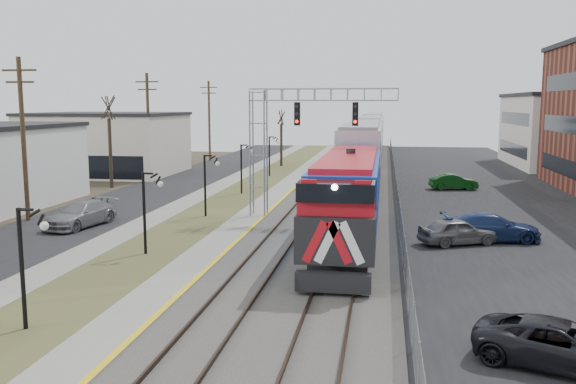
# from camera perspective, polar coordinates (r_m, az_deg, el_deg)

# --- Properties ---
(street_west) EXTENTS (7.00, 120.00, 0.04)m
(street_west) POSITION_cam_1_polar(r_m,az_deg,el_deg) (48.53, -13.84, -0.49)
(street_west) COLOR black
(street_west) RESTS_ON ground
(sidewalk) EXTENTS (2.00, 120.00, 0.08)m
(sidewalk) POSITION_cam_1_polar(r_m,az_deg,el_deg) (46.97, -8.77, -0.61)
(sidewalk) COLOR gray
(sidewalk) RESTS_ON ground
(grass_median) EXTENTS (4.00, 120.00, 0.06)m
(grass_median) POSITION_cam_1_polar(r_m,az_deg,el_deg) (46.15, -5.22, -0.71)
(grass_median) COLOR brown
(grass_median) RESTS_ON ground
(platform) EXTENTS (2.00, 120.00, 0.24)m
(platform) POSITION_cam_1_polar(r_m,az_deg,el_deg) (45.50, -1.56, -0.70)
(platform) COLOR gray
(platform) RESTS_ON ground
(ballast_bed) EXTENTS (8.00, 120.00, 0.20)m
(ballast_bed) POSITION_cam_1_polar(r_m,az_deg,el_deg) (44.86, 4.73, -0.88)
(ballast_bed) COLOR #595651
(ballast_bed) RESTS_ON ground
(parking_lot) EXTENTS (16.00, 120.00, 0.04)m
(parking_lot) POSITION_cam_1_polar(r_m,az_deg,el_deg) (45.60, 19.95, -1.30)
(parking_lot) COLOR black
(parking_lot) RESTS_ON ground
(platform_edge) EXTENTS (0.24, 120.00, 0.01)m
(platform_edge) POSITION_cam_1_polar(r_m,az_deg,el_deg) (45.32, -0.47, -0.57)
(platform_edge) COLOR gold
(platform_edge) RESTS_ON platform
(track_near) EXTENTS (1.58, 120.00, 0.15)m
(track_near) POSITION_cam_1_polar(r_m,az_deg,el_deg) (45.02, 2.20, -0.60)
(track_near) COLOR #2D2119
(track_near) RESTS_ON ballast_bed
(track_far) EXTENTS (1.58, 120.00, 0.15)m
(track_far) POSITION_cam_1_polar(r_m,az_deg,el_deg) (44.75, 6.65, -0.70)
(track_far) COLOR #2D2119
(track_far) RESTS_ON ballast_bed
(train) EXTENTS (3.00, 85.85, 5.33)m
(train) POSITION_cam_1_polar(r_m,az_deg,el_deg) (66.30, 7.50, 4.50)
(train) COLOR #1539B0
(train) RESTS_ON ground
(signal_gantry) EXTENTS (9.00, 1.07, 8.15)m
(signal_gantry) POSITION_cam_1_polar(r_m,az_deg,el_deg) (37.69, -0.22, 5.80)
(signal_gantry) COLOR gray
(signal_gantry) RESTS_ON ground
(lampposts) EXTENTS (0.14, 62.14, 4.00)m
(lampposts) POSITION_cam_1_polar(r_m,az_deg,el_deg) (30.13, -13.09, -1.91)
(lampposts) COLOR black
(lampposts) RESTS_ON ground
(utility_poles) EXTENTS (0.28, 80.28, 10.00)m
(utility_poles) POSITION_cam_1_polar(r_m,az_deg,el_deg) (40.57, -23.51, 4.46)
(utility_poles) COLOR #4C3823
(utility_poles) RESTS_ON ground
(fence) EXTENTS (0.04, 120.00, 1.60)m
(fence) POSITION_cam_1_polar(r_m,az_deg,el_deg) (44.65, 10.12, -0.11)
(fence) COLOR gray
(fence) RESTS_ON ground
(bare_trees) EXTENTS (12.30, 42.30, 5.95)m
(bare_trees) POSITION_cam_1_polar(r_m,az_deg,el_deg) (52.25, -13.46, 3.09)
(bare_trees) COLOR #382D23
(bare_trees) RESTS_ON ground
(car_lot_c) EXTENTS (5.07, 3.69, 1.28)m
(car_lot_c) POSITION_cam_1_polar(r_m,az_deg,el_deg) (18.75, 24.20, -13.03)
(car_lot_c) COLOR black
(car_lot_c) RESTS_ON ground
(car_lot_d) EXTENTS (5.27, 2.60, 1.47)m
(car_lot_d) POSITION_cam_1_polar(r_m,az_deg,el_deg) (33.86, 18.45, -3.19)
(car_lot_d) COLOR navy
(car_lot_d) RESTS_ON ground
(car_lot_e) EXTENTS (4.33, 3.08, 1.37)m
(car_lot_e) POSITION_cam_1_polar(r_m,az_deg,el_deg) (32.53, 15.57, -3.62)
(car_lot_e) COLOR slate
(car_lot_e) RESTS_ON ground
(car_lot_f) EXTENTS (4.09, 1.92, 1.30)m
(car_lot_f) POSITION_cam_1_polar(r_m,az_deg,el_deg) (53.06, 15.21, 0.88)
(car_lot_f) COLOR #0C3C10
(car_lot_f) RESTS_ON ground
(car_street_b) EXTENTS (3.00, 5.40, 1.48)m
(car_street_b) POSITION_cam_1_polar(r_m,az_deg,el_deg) (37.86, -18.84, -2.02)
(car_street_b) COLOR gray
(car_street_b) RESTS_ON ground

